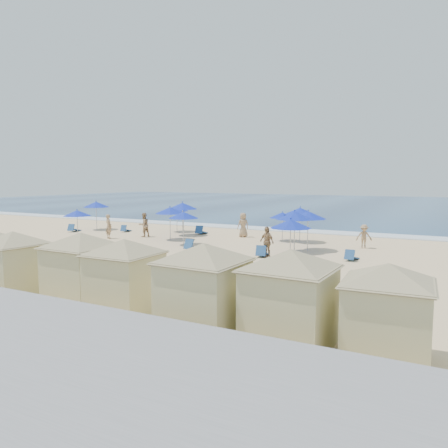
{
  "coord_description": "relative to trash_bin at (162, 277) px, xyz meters",
  "views": [
    {
      "loc": [
        14.57,
        -20.5,
        4.55
      ],
      "look_at": [
        1.9,
        3.0,
        1.74
      ],
      "focal_mm": 35.0,
      "sensor_mm": 36.0,
      "label": 1
    }
  ],
  "objects": [
    {
      "name": "cabana_1",
      "position": [
        -4.1,
        -3.99,
        1.19
      ],
      "size": [
        4.41,
        4.41,
        2.77
      ],
      "color": "beige",
      "rests_on": "ground"
    },
    {
      "name": "umbrella_8",
      "position": [
        1.03,
        15.03,
        1.83
      ],
      "size": [
        2.25,
        2.25,
        2.56
      ],
      "color": "#A5A8AD",
      "rests_on": "ground"
    },
    {
      "name": "beach_chair_3",
      "position": [
        -3.8,
        8.36,
        -0.13
      ],
      "size": [
        0.83,
        1.48,
        0.77
      ],
      "color": "#234D83",
      "rests_on": "ground"
    },
    {
      "name": "umbrella_1",
      "position": [
        -13.86,
        8.36,
        1.59
      ],
      "size": [
        2.01,
        2.01,
        2.29
      ],
      "color": "#A5A8AD",
      "rests_on": "ground"
    },
    {
      "name": "beach_chair_2",
      "position": [
        -7.44,
        15.34,
        -0.13
      ],
      "size": [
        0.82,
        1.45,
        0.76
      ],
      "color": "#234D83",
      "rests_on": "ground"
    },
    {
      "name": "beach_chair_0",
      "position": [
        -17.96,
        11.7,
        -0.15
      ],
      "size": [
        0.85,
        1.37,
        0.7
      ],
      "color": "#234D83",
      "rests_on": "ground"
    },
    {
      "name": "cabana_3",
      "position": [
        1.11,
        -3.62,
        1.2
      ],
      "size": [
        4.43,
        4.43,
        2.78
      ],
      "color": "beige",
      "rests_on": "ground"
    },
    {
      "name": "cabana_2",
      "position": [
        -0.99,
        -3.51,
        1.25
      ],
      "size": [
        4.57,
        4.57,
        2.87
      ],
      "color": "beige",
      "rests_on": "ground"
    },
    {
      "name": "cabana_6",
      "position": [
        9.5,
        -3.64,
        1.18
      ],
      "size": [
        4.36,
        4.36,
        2.74
      ],
      "color": "beige",
      "rests_on": "ground"
    },
    {
      "name": "umbrella_7",
      "position": [
        2.62,
        11.79,
        1.85
      ],
      "size": [
        2.28,
        2.28,
        2.59
      ],
      "color": "#A5A8AD",
      "rests_on": "ground"
    },
    {
      "name": "cabana_5",
      "position": [
        7.03,
        -3.8,
        1.29
      ],
      "size": [
        4.69,
        4.69,
        2.94
      ],
      "color": "beige",
      "rests_on": "ground"
    },
    {
      "name": "umbrella_0",
      "position": [
        -17.34,
        13.81,
        1.85
      ],
      "size": [
        2.27,
        2.27,
        2.58
      ],
      "color": "#A5A8AD",
      "rests_on": "ground"
    },
    {
      "name": "umbrella_6",
      "position": [
        -0.28,
        14.99,
        1.49
      ],
      "size": [
        1.91,
        1.91,
        2.17
      ],
      "color": "#A5A8AD",
      "rests_on": "ground"
    },
    {
      "name": "beach_chair_5",
      "position": [
        5.81,
        9.62,
        -0.17
      ],
      "size": [
        0.64,
        1.24,
        0.66
      ],
      "color": "#234D83",
      "rests_on": "ground"
    },
    {
      "name": "umbrella_9",
      "position": [
        2.1,
        10.76,
        1.88
      ],
      "size": [
        2.31,
        2.31,
        2.62
      ],
      "color": "#A5A8AD",
      "rests_on": "ground"
    },
    {
      "name": "beach_chair_1",
      "position": [
        -13.99,
        13.74,
        -0.18
      ],
      "size": [
        0.71,
        1.2,
        0.62
      ],
      "color": "#234D83",
      "rests_on": "ground"
    },
    {
      "name": "umbrella_5",
      "position": [
        -5.56,
        10.0,
        1.66
      ],
      "size": [
        2.08,
        2.08,
        2.36
      ],
      "color": "#A5A8AD",
      "rests_on": "ground"
    },
    {
      "name": "beachgoer_4",
      "position": [
        -3.72,
        15.54,
        0.55
      ],
      "size": [
        1.06,
        1.1,
        1.9
      ],
      "primitive_type": "imported",
      "rotation": [
        0.0,
        0.0,
        4.02
      ],
      "color": "#A27F5A",
      "rests_on": "ground"
    },
    {
      "name": "beachgoer_1",
      "position": [
        -10.57,
        11.99,
        0.55
      ],
      "size": [
        0.93,
        1.07,
        1.88
      ],
      "primitive_type": "imported",
      "rotation": [
        0.0,
        0.0,
        4.44
      ],
      "color": "#A27F5A",
      "rests_on": "ground"
    },
    {
      "name": "trash_bin",
      "position": [
        0.0,
        0.0,
        0.0
      ],
      "size": [
        0.95,
        0.95,
        0.79
      ],
      "primitive_type": "cube",
      "rotation": [
        0.0,
        0.0,
        -0.24
      ],
      "color": "black",
      "rests_on": "ground"
    },
    {
      "name": "surf_line",
      "position": [
        -3.65,
        21.25,
        -0.35
      ],
      "size": [
        160.0,
        2.5,
        0.08
      ],
      "primitive_type": "cube",
      "color": "white",
      "rests_on": "ground"
    },
    {
      "name": "umbrella_10",
      "position": [
        3.18,
        7.02,
        1.77
      ],
      "size": [
        2.19,
        2.19,
        2.49
      ],
      "color": "#A5A8AD",
      "rests_on": "ground"
    },
    {
      "name": "umbrella_3",
      "position": [
        -8.41,
        14.17,
        1.97
      ],
      "size": [
        2.39,
        2.39,
        2.72
      ],
      "color": "#A5A8AD",
      "rests_on": "ground"
    },
    {
      "name": "umbrella_4",
      "position": [
        -7.85,
        11.65,
        1.79
      ],
      "size": [
        2.21,
        2.21,
        2.52
      ],
      "color": "#A5A8AD",
      "rests_on": "ground"
    },
    {
      "name": "beachgoer_3",
      "position": [
        5.6,
        14.36,
        0.39
      ],
      "size": [
        1.14,
        0.88,
        1.56
      ],
      "primitive_type": "imported",
      "rotation": [
        0.0,
        0.0,
        0.34
      ],
      "color": "#A27F5A",
      "rests_on": "ground"
    },
    {
      "name": "beach_chair_4",
      "position": [
        0.99,
        8.36,
        -0.15
      ],
      "size": [
        0.81,
        1.39,
        0.72
      ],
      "color": "#234D83",
      "rests_on": "ground"
    },
    {
      "name": "cabana_4",
      "position": [
        4.49,
        -4.07,
        1.3
      ],
      "size": [
        4.72,
        4.72,
        2.96
      ],
      "color": "beige",
      "rests_on": "ground"
    },
    {
      "name": "umbrella_2",
      "position": [
        -10.16,
        15.91,
        1.59
      ],
      "size": [
        2.01,
        2.01,
        2.29
      ],
      "color": "#A5A8AD",
      "rests_on": "ground"
    },
    {
      "name": "ground",
      "position": [
        -3.65,
        5.75,
        -0.39
      ],
      "size": [
        160.0,
        160.0,
        0.0
      ],
      "primitive_type": "plane",
      "color": "beige",
      "rests_on": "ground"
    },
    {
      "name": "beachgoer_2",
      "position": [
        1.29,
        8.3,
        0.5
      ],
      "size": [
        1.14,
        0.82,
        1.79
      ],
      "primitive_type": "imported",
      "rotation": [
        0.0,
        0.0,
        5.88
      ],
      "color": "#A27F5A",
      "rests_on": "ground"
    },
    {
      "name": "beachgoer_0",
      "position": [
        -12.28,
        9.93,
        0.53
      ],
      "size": [
        0.79,
        0.66,
        1.85
      ],
      "primitive_type": "imported",
      "rotation": [
        0.0,
        0.0,
        2.76
      ],
      "color": "#A27F5A",
      "rests_on": "ground"
    },
    {
      "name": "ocean",
      "position": [
        -3.65,
        60.75,
        -0.36
      ],
      "size": [
        160.0,
        80.0,
        0.06
      ],
      "primitive_type": "cube",
      "color": "navy",
      "rests_on": "ground"
    }
  ]
}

